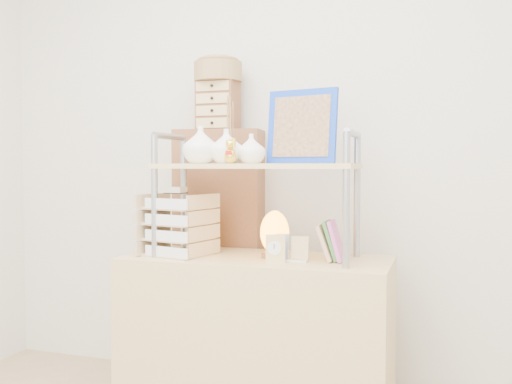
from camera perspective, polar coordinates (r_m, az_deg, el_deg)
desk at (r=2.67m, az=0.01°, el=-14.49°), size 1.20×0.50×0.75m
cabinet at (r=3.05m, az=-3.62°, el=-6.55°), size 0.48×0.30×1.35m
hutch at (r=2.58m, az=-0.93°, el=3.45°), size 0.90×0.34×0.76m
letter_tray at (r=2.65m, az=-7.96°, el=-3.59°), size 0.31×0.30×0.32m
salt_lamp at (r=2.56m, az=1.88°, el=-4.19°), size 0.14×0.13×0.21m
desk_clock at (r=2.45m, az=1.96°, el=-5.66°), size 0.09×0.06×0.12m
postcard_stand at (r=2.48m, az=3.34°, el=-6.14°), size 0.16×0.05×0.12m
drawer_chest at (r=3.01m, az=-3.82°, el=8.59°), size 0.20×0.16×0.25m
woven_basket at (r=3.04m, az=-3.82°, el=11.88°), size 0.25×0.25×0.10m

